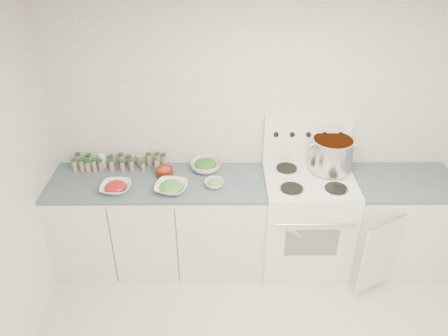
# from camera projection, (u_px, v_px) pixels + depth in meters

# --- Properties ---
(room_walls) EXTENTS (3.54, 3.04, 2.52)m
(room_walls) POSITION_uv_depth(u_px,v_px,m) (271.00, 198.00, 2.37)
(room_walls) COLOR white
(room_walls) RESTS_ON ground
(counter_left) EXTENTS (1.85, 0.62, 0.90)m
(counter_left) POSITION_uv_depth(u_px,v_px,m) (161.00, 223.00, 3.96)
(counter_left) COLOR white
(counter_left) RESTS_ON ground
(stove) EXTENTS (0.76, 0.70, 1.36)m
(stove) POSITION_uv_depth(u_px,v_px,m) (305.00, 219.00, 3.93)
(stove) COLOR white
(stove) RESTS_ON ground
(counter_right) EXTENTS (0.89, 0.82, 0.90)m
(counter_right) POSITION_uv_depth(u_px,v_px,m) (395.00, 223.00, 3.96)
(counter_right) COLOR white
(counter_right) RESTS_ON ground
(stock_pot) EXTENTS (0.39, 0.37, 0.28)m
(stock_pot) POSITION_uv_depth(u_px,v_px,m) (331.00, 153.00, 3.74)
(stock_pot) COLOR silver
(stock_pot) RESTS_ON stove
(bowl_tomato) EXTENTS (0.26, 0.26, 0.08)m
(bowl_tomato) POSITION_uv_depth(u_px,v_px,m) (116.00, 187.00, 3.58)
(bowl_tomato) COLOR white
(bowl_tomato) RESTS_ON counter_left
(bowl_snowpea) EXTENTS (0.31, 0.31, 0.09)m
(bowl_snowpea) POSITION_uv_depth(u_px,v_px,m) (171.00, 187.00, 3.58)
(bowl_snowpea) COLOR white
(bowl_snowpea) RESTS_ON counter_left
(bowl_broccoli) EXTENTS (0.31, 0.31, 0.11)m
(bowl_broccoli) POSITION_uv_depth(u_px,v_px,m) (206.00, 165.00, 3.85)
(bowl_broccoli) COLOR white
(bowl_broccoli) RESTS_ON counter_left
(bowl_zucchini) EXTENTS (0.21, 0.21, 0.07)m
(bowl_zucchini) POSITION_uv_depth(u_px,v_px,m) (214.00, 183.00, 3.64)
(bowl_zucchini) COLOR white
(bowl_zucchini) RESTS_ON counter_left
(bowl_pepper) EXTENTS (0.15, 0.15, 0.09)m
(bowl_pepper) POSITION_uv_depth(u_px,v_px,m) (165.00, 172.00, 3.77)
(bowl_pepper) COLOR #4F1A0D
(bowl_pepper) RESTS_ON counter_left
(salt_canister) EXTENTS (0.07, 0.07, 0.12)m
(salt_canister) POSITION_uv_depth(u_px,v_px,m) (103.00, 161.00, 3.89)
(salt_canister) COLOR white
(salt_canister) RESTS_ON counter_left
(tin_can) EXTENTS (0.09, 0.09, 0.11)m
(tin_can) POSITION_uv_depth(u_px,v_px,m) (142.00, 161.00, 3.91)
(tin_can) COLOR #B2A897
(tin_can) RESTS_ON counter_left
(spice_cluster) EXTENTS (0.82, 0.15, 0.14)m
(spice_cluster) POSITION_uv_depth(u_px,v_px,m) (117.00, 163.00, 3.87)
(spice_cluster) COLOR gray
(spice_cluster) RESTS_ON counter_left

